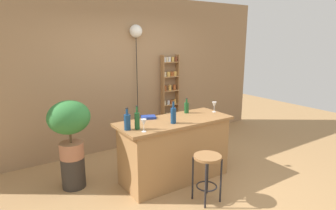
% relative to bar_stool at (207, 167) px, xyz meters
% --- Properties ---
extents(ground, '(12.00, 12.00, 0.00)m').
position_rel_bar_stool_xyz_m(ground, '(0.00, 0.42, -0.47)').
color(ground, '#A37A4C').
extents(back_wall, '(6.40, 0.10, 2.80)m').
position_rel_bar_stool_xyz_m(back_wall, '(0.00, 2.37, 0.93)').
color(back_wall, '#997551').
rests_on(back_wall, ground).
extents(kitchen_counter, '(1.68, 0.69, 0.91)m').
position_rel_bar_stool_xyz_m(kitchen_counter, '(0.00, 0.72, -0.01)').
color(kitchen_counter, '#9E7042').
rests_on(kitchen_counter, ground).
extents(bar_stool, '(0.35, 0.35, 0.62)m').
position_rel_bar_stool_xyz_m(bar_stool, '(0.00, 0.00, 0.00)').
color(bar_stool, black).
rests_on(bar_stool, ground).
extents(spice_shelf, '(0.38, 0.12, 1.73)m').
position_rel_bar_stool_xyz_m(spice_shelf, '(0.94, 2.24, 0.41)').
color(spice_shelf, '#9E7042').
rests_on(spice_shelf, ground).
extents(plant_stool, '(0.32, 0.32, 0.44)m').
position_rel_bar_stool_xyz_m(plant_stool, '(-1.32, 1.30, -0.25)').
color(plant_stool, '#2D2823').
rests_on(plant_stool, ground).
extents(potted_plant, '(0.57, 0.51, 0.81)m').
position_rel_bar_stool_xyz_m(potted_plant, '(-1.32, 1.30, 0.48)').
color(potted_plant, '#A86B4C').
rests_on(potted_plant, plant_stool).
extents(bottle_soda_blue, '(0.08, 0.08, 0.29)m').
position_rel_bar_stool_xyz_m(bottle_soda_blue, '(-0.76, 0.68, 0.56)').
color(bottle_soda_blue, navy).
rests_on(bottle_soda_blue, kitchen_counter).
extents(bottle_spirits_clear, '(0.07, 0.07, 0.24)m').
position_rel_bar_stool_xyz_m(bottle_spirits_clear, '(0.37, 0.94, 0.53)').
color(bottle_spirits_clear, '#194C23').
rests_on(bottle_spirits_clear, kitchen_counter).
extents(bottle_vinegar, '(0.08, 0.08, 0.31)m').
position_rel_bar_stool_xyz_m(bottle_vinegar, '(-0.11, 0.59, 0.56)').
color(bottle_vinegar, navy).
rests_on(bottle_vinegar, kitchen_counter).
extents(bottle_sauce_amber, '(0.07, 0.07, 0.31)m').
position_rel_bar_stool_xyz_m(bottle_sauce_amber, '(-0.65, 0.63, 0.56)').
color(bottle_sauce_amber, '#194C23').
rests_on(bottle_sauce_amber, kitchen_counter).
extents(wine_glass_left, '(0.07, 0.07, 0.16)m').
position_rel_bar_stool_xyz_m(wine_glass_left, '(-0.63, 0.49, 0.56)').
color(wine_glass_left, silver).
rests_on(wine_glass_left, kitchen_counter).
extents(wine_glass_center, '(0.07, 0.07, 0.16)m').
position_rel_bar_stool_xyz_m(wine_glass_center, '(0.77, 0.74, 0.56)').
color(wine_glass_center, silver).
rests_on(wine_glass_center, kitchen_counter).
extents(cookbook, '(0.25, 0.22, 0.03)m').
position_rel_bar_stool_xyz_m(cookbook, '(-0.28, 0.99, 0.46)').
color(cookbook, navy).
rests_on(cookbook, kitchen_counter).
extents(pendant_globe_light, '(0.23, 0.23, 2.29)m').
position_rel_bar_stool_xyz_m(pendant_globe_light, '(0.21, 2.26, 1.68)').
color(pendant_globe_light, black).
rests_on(pendant_globe_light, ground).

